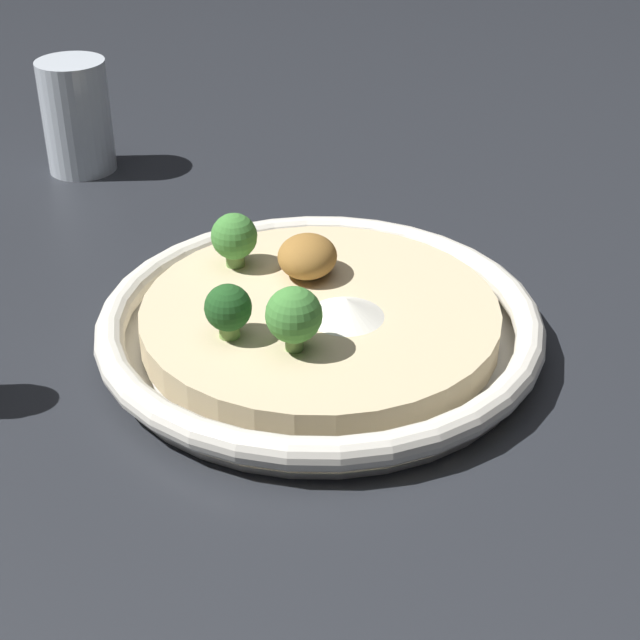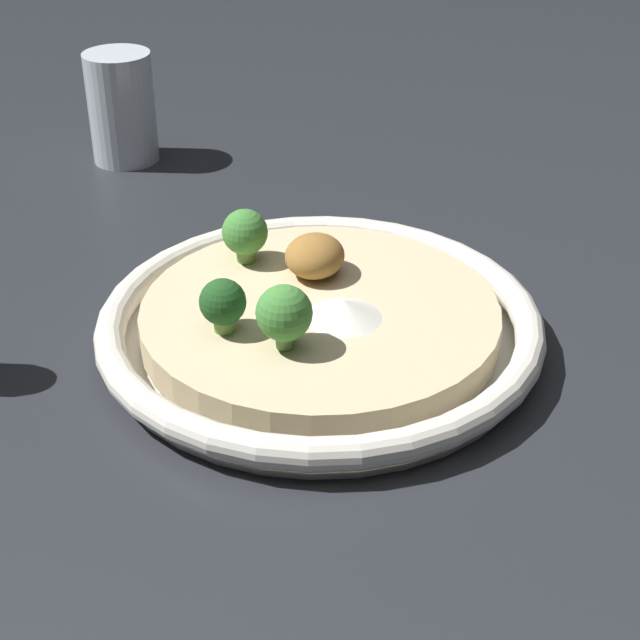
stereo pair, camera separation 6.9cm
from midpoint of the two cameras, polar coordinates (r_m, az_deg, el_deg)
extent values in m
plane|color=#23262B|center=(0.70, 2.82, -1.50)|extent=(6.00, 6.00, 0.00)
cylinder|color=silver|center=(0.69, 2.83, -1.20)|extent=(0.29, 0.29, 0.01)
torus|color=silver|center=(0.69, 2.86, -0.16)|extent=(0.31, 0.31, 0.02)
cylinder|color=#CCB78E|center=(0.69, 2.86, -0.09)|extent=(0.25, 0.25, 0.02)
cone|color=white|center=(0.66, 4.34, 0.56)|extent=(0.05, 0.05, 0.01)
ellipsoid|color=olive|center=(0.71, 2.45, 3.68)|extent=(0.05, 0.04, 0.03)
cylinder|color=#759E4C|center=(0.65, -2.62, -0.10)|extent=(0.02, 0.02, 0.02)
sphere|color=#1E4C1E|center=(0.64, -2.66, 0.97)|extent=(0.03, 0.03, 0.03)
cylinder|color=#668E47|center=(0.63, 1.03, -0.98)|extent=(0.02, 0.02, 0.02)
sphere|color=#428438|center=(0.62, 1.05, 0.31)|extent=(0.04, 0.04, 0.04)
cylinder|color=#668E47|center=(0.73, -1.68, 3.99)|extent=(0.02, 0.02, 0.02)
sphere|color=#428438|center=(0.73, -1.70, 5.07)|extent=(0.03, 0.03, 0.03)
cylinder|color=silver|center=(1.00, -9.51, 12.06)|extent=(0.07, 0.07, 0.11)
camera|label=1|loc=(0.03, -87.14, 1.76)|focal=55.00mm
camera|label=2|loc=(0.03, 92.86, -1.76)|focal=55.00mm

